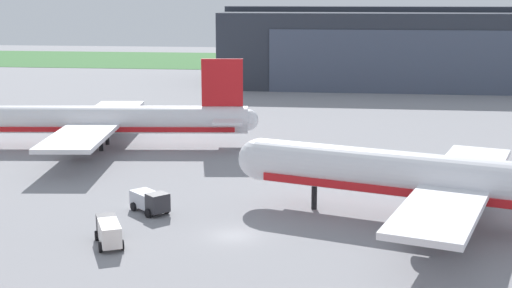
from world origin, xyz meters
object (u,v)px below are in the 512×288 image
(stair_truck, at_px, (150,201))
(maintenance_hangar, at_px, (436,48))
(ops_van, at_px, (109,231))
(airliner_near_right, at_px, (448,181))
(airliner_far_right, at_px, (91,121))

(stair_truck, bearing_deg, maintenance_hangar, 68.98)
(ops_van, height_order, stair_truck, stair_truck)
(airliner_near_right, bearing_deg, maintenance_hangar, 83.61)
(airliner_near_right, relative_size, airliner_far_right, 0.86)
(airliner_near_right, distance_m, airliner_far_right, 52.56)
(airliner_near_right, height_order, airliner_far_right, airliner_near_right)
(ops_van, bearing_deg, stair_truck, 83.63)
(airliner_far_right, height_order, ops_van, airliner_far_right)
(airliner_far_right, xyz_separation_m, ops_van, (14.79, -37.35, -2.54))
(maintenance_hangar, bearing_deg, stair_truck, -111.02)
(maintenance_hangar, bearing_deg, ops_van, -109.88)
(airliner_near_right, relative_size, stair_truck, 8.59)
(stair_truck, bearing_deg, airliner_near_right, -1.89)
(maintenance_hangar, distance_m, airliner_near_right, 105.15)
(maintenance_hangar, relative_size, stair_truck, 21.00)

